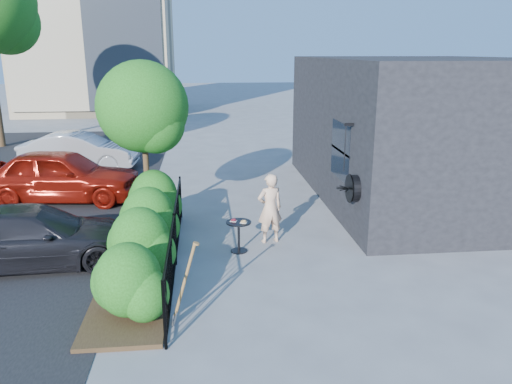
{
  "coord_description": "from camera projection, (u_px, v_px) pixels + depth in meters",
  "views": [
    {
      "loc": [
        -0.87,
        -9.47,
        4.19
      ],
      "look_at": [
        0.25,
        1.0,
        1.2
      ],
      "focal_mm": 35.0,
      "sensor_mm": 36.0,
      "label": 1
    }
  ],
  "objects": [
    {
      "name": "patio_tree",
      "position": [
        145.0,
        113.0,
        11.95
      ],
      "size": [
        2.2,
        2.2,
        3.94
      ],
      "color": "#3F2B19",
      "rests_on": "ground"
    },
    {
      "name": "shop_building",
      "position": [
        421.0,
        128.0,
        14.61
      ],
      "size": [
        6.22,
        9.0,
        4.0
      ],
      "color": "black",
      "rests_on": "ground"
    },
    {
      "name": "cafe_table",
      "position": [
        239.0,
        231.0,
        10.68
      ],
      "size": [
        0.54,
        0.54,
        0.72
      ],
      "rotation": [
        0.0,
        0.0,
        -0.33
      ],
      "color": "black",
      "rests_on": "ground"
    },
    {
      "name": "woman",
      "position": [
        270.0,
        208.0,
        11.15
      ],
      "size": [
        0.65,
        0.5,
        1.59
      ],
      "primitive_type": "imported",
      "rotation": [
        0.0,
        0.0,
        3.37
      ],
      "color": "beige",
      "rests_on": "ground"
    },
    {
      "name": "shovel",
      "position": [
        183.0,
        288.0,
        7.79
      ],
      "size": [
        0.48,
        0.18,
        1.41
      ],
      "color": "brown",
      "rests_on": "ground"
    },
    {
      "name": "planting_bed",
      "position": [
        141.0,
        264.0,
        10.06
      ],
      "size": [
        1.3,
        6.0,
        0.08
      ],
      "primitive_type": "cube",
      "color": "#382616",
      "rests_on": "ground"
    },
    {
      "name": "car_silver",
      "position": [
        80.0,
        151.0,
        18.14
      ],
      "size": [
        4.19,
        1.74,
        1.35
      ],
      "primitive_type": "imported",
      "rotation": [
        0.0,
        0.0,
        1.49
      ],
      "color": "#A6A5AA",
      "rests_on": "ground"
    },
    {
      "name": "shrubs",
      "position": [
        144.0,
        232.0,
        9.98
      ],
      "size": [
        1.1,
        5.6,
        1.24
      ],
      "color": "#1C5112",
      "rests_on": "ground"
    },
    {
      "name": "car_darkgrey",
      "position": [
        33.0,
        237.0,
        9.98
      ],
      "size": [
        4.3,
        2.07,
        1.21
      ],
      "primitive_type": "imported",
      "rotation": [
        0.0,
        0.0,
        1.66
      ],
      "color": "black",
      "rests_on": "ground"
    },
    {
      "name": "fence",
      "position": [
        175.0,
        239.0,
        9.99
      ],
      "size": [
        0.05,
        6.05,
        1.1
      ],
      "color": "black",
      "rests_on": "ground"
    },
    {
      "name": "ground",
      "position": [
        249.0,
        261.0,
        10.29
      ],
      "size": [
        120.0,
        120.0,
        0.0
      ],
      "primitive_type": "plane",
      "color": "gray",
      "rests_on": "ground"
    },
    {
      "name": "car_red",
      "position": [
        61.0,
        175.0,
        14.26
      ],
      "size": [
        4.61,
        2.28,
        1.51
      ],
      "primitive_type": "imported",
      "rotation": [
        0.0,
        0.0,
        1.46
      ],
      "color": "maroon",
      "rests_on": "ground"
    }
  ]
}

